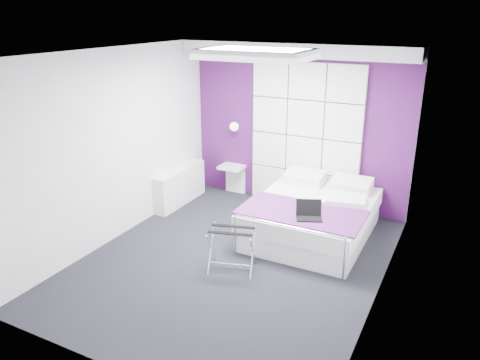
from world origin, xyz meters
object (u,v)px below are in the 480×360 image
(luggage_rack, at_px, (232,249))
(laptop, at_px, (310,214))
(radiator, at_px, (180,186))
(wall_lamp, at_px, (235,126))
(nightstand, at_px, (232,167))
(bed, at_px, (312,216))

(luggage_rack, relative_size, laptop, 1.69)
(radiator, relative_size, laptop, 3.72)
(wall_lamp, relative_size, luggage_rack, 0.27)
(wall_lamp, height_order, nightstand, wall_lamp)
(luggage_rack, xyz_separation_m, laptop, (0.74, 0.74, 0.33))
(wall_lamp, distance_m, radiator, 1.35)
(bed, xyz_separation_m, nightstand, (-1.75, 0.85, 0.22))
(wall_lamp, bearing_deg, bed, -27.75)
(wall_lamp, bearing_deg, luggage_rack, -63.44)
(wall_lamp, xyz_separation_m, luggage_rack, (1.12, -2.24, -0.95))
(radiator, distance_m, luggage_rack, 2.30)
(bed, relative_size, laptop, 6.04)
(wall_lamp, relative_size, laptop, 0.47)
(nightstand, distance_m, luggage_rack, 2.50)
(wall_lamp, bearing_deg, radiator, -130.10)
(bed, relative_size, nightstand, 4.70)
(wall_lamp, bearing_deg, nightstand, -141.14)
(nightstand, height_order, luggage_rack, luggage_rack)
(laptop, bearing_deg, bed, 80.62)
(bed, bearing_deg, laptop, -75.24)
(wall_lamp, distance_m, bed, 2.13)
(bed, bearing_deg, luggage_rack, -113.28)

